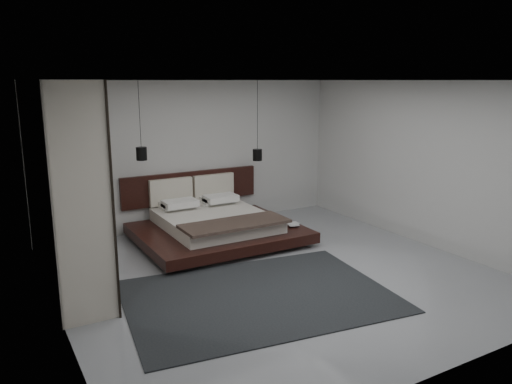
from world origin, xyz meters
TOP-DOWN VIEW (x-y plane):
  - floor at (0.00, 0.00)m, footprint 6.00×6.00m
  - ceiling at (0.00, 0.00)m, footprint 6.00×6.00m
  - wall_back at (0.00, 3.00)m, footprint 6.00×0.00m
  - wall_front at (0.00, -3.00)m, footprint 6.00×0.00m
  - wall_left at (-3.00, 0.00)m, footprint 0.00×6.00m
  - wall_right at (3.00, 0.00)m, footprint 0.00×6.00m
  - lattice_screen at (-2.95, 2.45)m, footprint 0.05×0.90m
  - bed at (-0.08, 1.91)m, footprint 2.76×2.38m
  - book_lower at (1.05, 1.26)m, footprint 0.31×0.35m
  - book_upper at (1.03, 1.23)m, footprint 0.27×0.31m
  - pendant_left at (-1.22, 2.34)m, footprint 0.18×0.18m
  - pendant_right at (1.05, 2.34)m, footprint 0.18×0.18m
  - wardrobe at (-2.70, 1.14)m, footprint 0.67×2.86m
  - rug at (-0.61, -0.58)m, footprint 3.72×2.88m

SIDE VIEW (x-z plane):
  - floor at x=0.00m, z-range 0.00..0.00m
  - rug at x=-0.61m, z-range 0.00..0.01m
  - book_lower at x=1.05m, z-range 0.26..0.28m
  - bed at x=-0.08m, z-range -0.25..0.82m
  - book_upper at x=1.03m, z-range 0.28..0.30m
  - lattice_screen at x=-2.95m, z-range 0.00..2.60m
  - wall_back at x=0.00m, z-range -1.60..4.40m
  - wall_front at x=0.00m, z-range -1.60..4.40m
  - wall_left at x=-3.00m, z-range -1.60..4.40m
  - wall_right at x=3.00m, z-range -1.60..4.40m
  - pendant_right at x=1.05m, z-range 0.64..2.16m
  - wardrobe at x=-2.70m, z-range 0.00..2.81m
  - pendant_left at x=-1.22m, z-range 0.92..2.25m
  - ceiling at x=0.00m, z-range 2.80..2.80m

